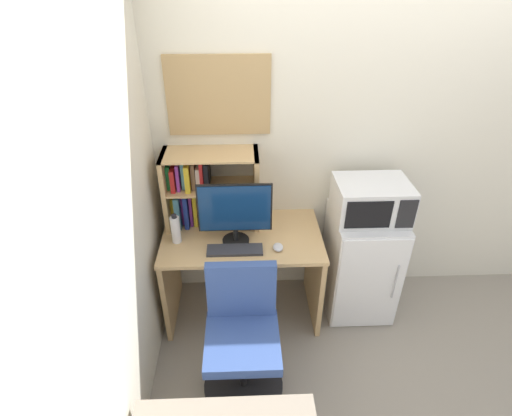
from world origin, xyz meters
The scene contains 12 objects.
wall_back centered at (0.40, 0.02, 1.30)m, with size 6.40×0.04×2.60m, color silver.
wall_left centered at (-1.62, -1.60, 1.30)m, with size 0.04×4.40×2.60m, color silver.
desk centered at (-0.98, -0.34, 0.51)m, with size 1.15×0.67×0.75m.
hutch_bookshelf centered at (-1.28, -0.14, 1.05)m, with size 0.68×0.30×0.56m.
monitor centered at (-1.02, -0.41, 1.00)m, with size 0.50×0.19×0.46m.
keyboard centered at (-1.03, -0.52, 0.76)m, with size 0.38×0.12×0.02m, color #333338.
computer_mouse centered at (-0.73, -0.51, 0.76)m, with size 0.07×0.10×0.03m, color silver.
water_bottle centered at (-1.43, -0.39, 0.85)m, with size 0.07×0.07×0.22m.
mini_fridge centered at (-0.06, -0.29, 0.43)m, with size 0.50×0.56×0.86m.
microwave centered at (-0.06, -0.29, 1.00)m, with size 0.52×0.40×0.27m.
desk_chair centered at (-0.99, -0.98, 0.39)m, with size 0.53×0.53×0.90m.
wall_corkboard centered at (-1.11, -0.01, 1.67)m, with size 0.70×0.02×0.53m, color tan.
Camera 1 is at (-0.97, -2.68, 2.44)m, focal length 27.98 mm.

